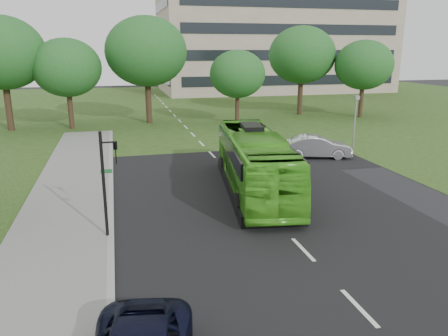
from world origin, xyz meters
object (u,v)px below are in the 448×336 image
Objects in this scene: tree_park_b at (146,52)px; camera_pole at (355,116)px; tree_park_d at (302,55)px; traffic_light at (107,177)px; office_building at (273,20)px; sedan at (317,147)px; tree_park_f at (2,53)px; tree_park_a at (67,68)px; tree_park_c at (237,74)px; tree_park_e at (364,65)px; bus at (255,162)px.

camera_pole is (13.62, -16.96, -4.49)m from tree_park_b.
tree_park_d is 2.28× the size of traffic_light.
sedan is (-15.00, -50.52, -11.72)m from office_building.
tree_park_f is 31.31m from camera_pole.
camera_pole is (3.43, 1.00, 1.90)m from sedan.
tree_park_d is (-7.60, -30.55, -5.74)m from office_building.
tree_park_f is at bearing 170.02° from camera_pole.
tree_park_c is at bearing -4.39° from tree_park_a.
camera_pole is (4.96, -14.18, -2.32)m from tree_park_c.
tree_park_f reaches higher than tree_park_d.
tree_park_a is at bearing 62.43° from sedan.
camera_pole is at bearing -101.83° from tree_park_d.
tree_park_e is at bearing -93.07° from office_building.
office_building reaches higher than sedan.
tree_park_b is at bearing 4.74° from tree_park_f.
tree_park_d is (17.59, 2.02, -0.40)m from tree_park_b.
traffic_light is at bearing 142.23° from sedan.
office_building is 4.76× the size of tree_park_e.
camera_pole is (-11.57, -49.52, -9.82)m from office_building.
tree_park_a is at bearing -171.95° from tree_park_d.
tree_park_f reaches higher than tree_park_c.
tree_park_b is at bearing 176.09° from tree_park_e.
tree_park_d is 0.87× the size of bus.
tree_park_f is at bearing 179.18° from tree_park_e.
sedan is at bearing 52.18° from traffic_light.
tree_park_f is (-5.49, 0.46, 1.34)m from tree_park_a.
tree_park_d is 2.40× the size of camera_pole.
tree_park_c is 1.77× the size of camera_pole.
tree_park_d is at bearing 99.01° from camera_pole.
tree_park_d is at bearing 28.20° from tree_park_c.
sedan is (10.19, -17.96, -6.39)m from tree_park_b.
traffic_light is (-12.50, -25.74, -2.42)m from tree_park_c.
sedan is (1.54, -15.18, -4.22)m from tree_park_c.
camera_pole is (21.13, -15.42, -3.04)m from tree_park_a.
tree_park_b reaches higher than tree_park_c.
tree_park_f is at bearing -138.62° from office_building.
tree_park_e reaches higher than sedan.
tree_park_a is 27.41m from traffic_light.
tree_park_b is at bearing -173.46° from tree_park_d.
tree_park_e is (14.71, 1.18, 0.72)m from tree_park_c.
tree_park_d is at bearing 147.95° from tree_park_e.
tree_park_f is (-30.59, -3.09, 0.30)m from tree_park_d.
tree_park_f is 0.90× the size of bus.
tree_park_c is at bearing 130.13° from camera_pole.
traffic_light is (-3.85, -28.52, -4.59)m from tree_park_b.
tree_park_f is (-13.00, -1.08, -0.10)m from tree_park_b.
traffic_light is 20.95m from camera_pole.
bus is (3.64, -24.08, -5.57)m from tree_park_b.
bus is 2.77× the size of camera_pole.
bus is 2.43× the size of sedan.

